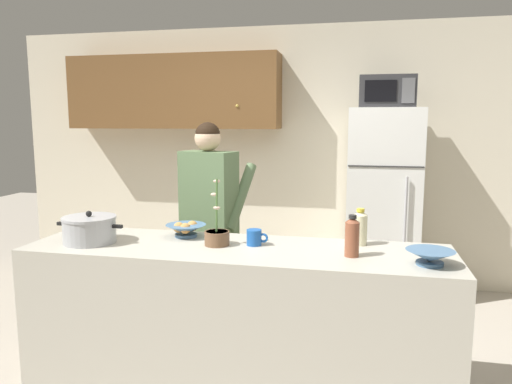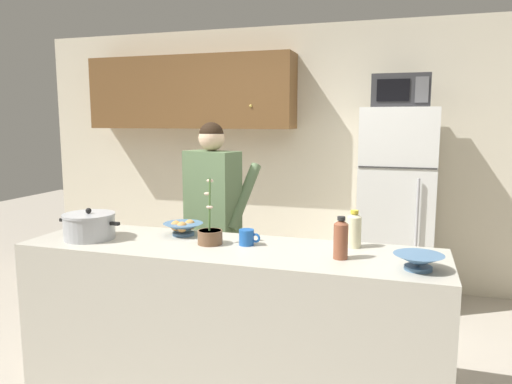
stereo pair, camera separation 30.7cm
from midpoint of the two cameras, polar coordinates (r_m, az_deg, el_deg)
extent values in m
cube|color=beige|center=(5.03, 2.48, 4.32)|extent=(6.00, 0.12, 2.60)
cube|color=brown|center=(5.15, -11.47, 11.46)|extent=(2.21, 0.34, 0.74)
sphere|color=gold|center=(4.74, -4.13, 10.10)|extent=(0.03, 0.03, 0.03)
cube|color=#BCB7A8|center=(3.03, -5.29, -14.97)|extent=(2.51, 0.68, 0.92)
cube|color=white|center=(4.56, 12.83, -1.56)|extent=(0.64, 0.64, 1.77)
cube|color=#333333|center=(4.19, 13.04, 2.94)|extent=(0.63, 0.01, 0.01)
cylinder|color=#B2B2B7|center=(4.24, 15.21, -3.61)|extent=(0.02, 0.02, 0.80)
cube|color=#2D2D30|center=(4.48, 13.27, 11.42)|extent=(0.48, 0.36, 0.28)
cube|color=black|center=(4.30, 12.49, 11.58)|extent=(0.26, 0.01, 0.18)
cube|color=#59595B|center=(4.31, 15.59, 11.47)|extent=(0.11, 0.01, 0.21)
cylinder|color=black|center=(3.76, -6.92, -11.22)|extent=(0.11, 0.11, 0.80)
cylinder|color=black|center=(3.85, -8.67, -10.79)|extent=(0.11, 0.11, 0.80)
cube|color=#59724C|center=(3.63, -8.03, -0.24)|extent=(0.46, 0.32, 0.63)
sphere|color=beige|center=(3.59, -8.17, 6.31)|extent=(0.19, 0.19, 0.19)
sphere|color=black|center=(3.59, -8.18, 6.70)|extent=(0.18, 0.18, 0.18)
cylinder|color=#59724C|center=(3.60, -4.24, -0.57)|extent=(0.20, 0.38, 0.49)
cylinder|color=#59724C|center=(3.85, -9.33, -0.06)|extent=(0.20, 0.38, 0.49)
cylinder|color=#ADAFB5|center=(3.18, -21.68, -4.30)|extent=(0.31, 0.31, 0.15)
cylinder|color=#ADAFB5|center=(3.17, -21.76, -2.88)|extent=(0.32, 0.32, 0.02)
sphere|color=black|center=(3.16, -21.79, -2.42)|extent=(0.04, 0.04, 0.04)
cube|color=black|center=(3.28, -24.44, -3.44)|extent=(0.06, 0.02, 0.02)
cube|color=black|center=(3.07, -18.81, -3.89)|extent=(0.06, 0.02, 0.02)
cylinder|color=#1E59B2|center=(2.90, -3.27, -5.41)|extent=(0.09, 0.09, 0.10)
torus|color=#1E59B2|center=(2.89, -2.17, -5.47)|extent=(0.06, 0.01, 0.06)
cylinder|color=#4C7299|center=(3.17, -11.01, -5.06)|extent=(0.14, 0.14, 0.02)
cone|color=#4C7299|center=(3.16, -11.04, -4.35)|extent=(0.26, 0.26, 0.06)
sphere|color=tan|center=(3.15, -11.88, -4.14)|extent=(0.07, 0.07, 0.07)
sphere|color=tan|center=(3.18, -10.28, -4.00)|extent=(0.07, 0.07, 0.07)
sphere|color=tan|center=(3.11, -11.15, -4.27)|extent=(0.07, 0.07, 0.07)
cylinder|color=#4C7299|center=(2.63, 16.69, -8.11)|extent=(0.14, 0.14, 0.02)
cone|color=#4C7299|center=(2.61, 16.73, -7.26)|extent=(0.25, 0.25, 0.06)
cylinder|color=brown|center=(2.68, 8.06, -5.60)|extent=(0.08, 0.08, 0.19)
cone|color=brown|center=(2.66, 8.11, -3.29)|extent=(0.08, 0.08, 0.03)
cylinder|color=#262626|center=(2.65, 8.12, -2.93)|extent=(0.04, 0.04, 0.02)
cylinder|color=beige|center=(2.93, 9.26, -4.48)|extent=(0.08, 0.08, 0.18)
cone|color=beige|center=(2.91, 9.31, -2.47)|extent=(0.08, 0.08, 0.03)
cylinder|color=gold|center=(2.91, 9.32, -2.16)|extent=(0.05, 0.05, 0.02)
cylinder|color=brown|center=(2.93, -7.63, -5.45)|extent=(0.15, 0.15, 0.09)
cylinder|color=#38281E|center=(2.92, -7.64, -4.72)|extent=(0.14, 0.14, 0.01)
cylinder|color=#4C7238|center=(2.89, -7.71, -1.59)|extent=(0.01, 0.03, 0.32)
ellipsoid|color=beige|center=(2.89, -7.70, -1.90)|extent=(0.04, 0.03, 0.02)
ellipsoid|color=beige|center=(2.89, -8.00, -0.31)|extent=(0.04, 0.03, 0.02)
ellipsoid|color=beige|center=(2.88, -7.70, 1.26)|extent=(0.04, 0.03, 0.02)
camera|label=1|loc=(0.15, -92.62, -0.39)|focal=33.91mm
camera|label=2|loc=(0.15, 87.38, 0.39)|focal=33.91mm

